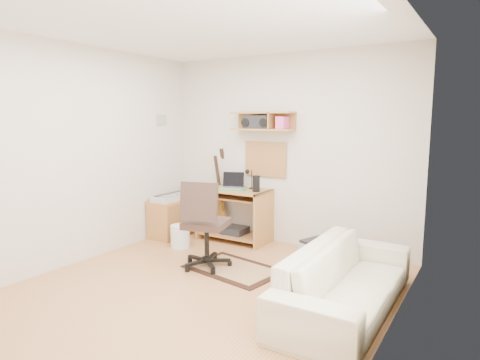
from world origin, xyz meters
The scene contains 22 objects.
floor centered at (0.00, 0.00, -0.01)m, with size 3.60×4.00×0.01m, color tan.
ceiling centered at (0.00, 0.00, 2.60)m, with size 3.60×4.00×0.01m, color white.
back_wall centered at (0.00, 2.00, 1.30)m, with size 3.60×0.01×2.60m, color beige.
left_wall centered at (-1.80, 0.00, 1.30)m, with size 0.01×4.00×2.60m, color beige.
right_wall centered at (1.80, 0.00, 1.30)m, with size 0.01×4.00×2.60m, color beige.
wall_shelf centered at (-0.30, 1.88, 1.70)m, with size 0.90×0.25×0.26m, color #B27A3F.
cork_board centered at (-0.30, 1.98, 1.17)m, with size 0.64×0.03×0.49m, color tan.
wall_photo centered at (-1.79, 1.50, 1.72)m, with size 0.02×0.20×0.15m, color #4C8CBF.
desk centered at (-0.66, 1.73, 0.38)m, with size 1.00×0.55×0.75m, color #B27A3F, non-canonical shape.
laptop centered at (-0.69, 1.71, 0.87)m, with size 0.30×0.30×0.23m, color silver, non-canonical shape.
speaker centered at (-0.28, 1.68, 0.86)m, with size 0.10×0.10×0.22m, color black.
desk_lamp centered at (-0.46, 1.87, 0.89)m, with size 0.09×0.09×0.28m, color black, non-canonical shape.
pencil_cup centered at (-0.37, 1.83, 0.80)m, with size 0.07×0.07×0.10m, color #33429B.
boombox centered at (-0.38, 1.87, 1.68)m, with size 0.38×0.17×0.20m, color black.
rug centered at (-0.03, 0.73, 0.01)m, with size 1.08×0.72×0.01m, color tan.
task_chair centered at (-0.35, 0.63, 0.53)m, with size 0.54×0.54×1.05m, color #33241E, non-canonical shape.
cabinet centered at (-1.58, 1.55, 0.28)m, with size 0.40×0.90×0.55m, color #B27A3F.
music_keyboard centered at (-1.58, 1.55, 0.59)m, with size 0.27×0.86×0.07m, color #B2B5BA.
guitar centered at (-1.05, 1.86, 0.65)m, with size 0.35×0.22×1.30m, color #B08536, non-canonical shape.
waste_basket centered at (-1.11, 1.06, 0.15)m, with size 0.26×0.26×0.31m, color white.
printer centered at (0.68, 1.69, 0.09)m, with size 0.50×0.39×0.19m, color #A5A8AA.
sofa centered at (1.38, 0.41, 0.38)m, with size 1.97×0.57×0.77m, color beige.
Camera 1 is at (2.45, -3.16, 1.72)m, focal length 31.09 mm.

